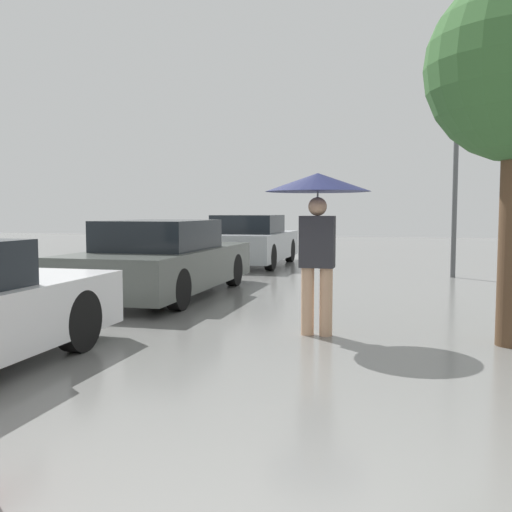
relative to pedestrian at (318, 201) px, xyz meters
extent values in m
cylinder|color=tan|center=(-0.10, 0.00, -1.12)|extent=(0.14, 0.14, 0.77)
cylinder|color=tan|center=(0.10, 0.00, -1.12)|extent=(0.14, 0.14, 0.77)
cube|color=#2D2D33|center=(0.00, 0.00, -0.45)|extent=(0.38, 0.22, 0.58)
sphere|color=tan|center=(0.00, 0.00, -0.06)|extent=(0.21, 0.21, 0.21)
cylinder|color=#515456|center=(0.00, 0.00, -0.20)|extent=(0.02, 0.02, 0.61)
cone|color=#191E4C|center=(0.00, 0.00, 0.21)|extent=(1.17, 1.17, 0.20)
cylinder|color=black|center=(-2.19, -1.33, -1.20)|extent=(0.18, 0.62, 0.62)
cube|color=#4C514C|center=(-2.91, 2.49, -1.04)|extent=(1.74, 4.43, 0.61)
cube|color=black|center=(-2.91, 2.27, -0.49)|extent=(1.48, 1.99, 0.47)
cylinder|color=black|center=(-3.69, 3.87, -1.21)|extent=(0.18, 0.60, 0.60)
cylinder|color=black|center=(-2.12, 3.87, -1.21)|extent=(0.18, 0.60, 0.60)
cylinder|color=black|center=(-3.69, 1.12, -1.21)|extent=(0.18, 0.60, 0.60)
cylinder|color=black|center=(-2.12, 1.12, -1.21)|extent=(0.18, 0.60, 0.60)
cube|color=#9EA3A8|center=(-2.88, 7.93, -1.00)|extent=(1.80, 3.91, 0.67)
cube|color=black|center=(-2.88, 7.73, -0.44)|extent=(1.53, 1.76, 0.45)
cylinder|color=black|center=(-3.69, 9.14, -1.19)|extent=(0.18, 0.63, 0.63)
cylinder|color=black|center=(-2.07, 9.14, -1.19)|extent=(0.18, 0.63, 0.63)
cylinder|color=black|center=(-3.69, 6.71, -1.19)|extent=(0.18, 0.63, 0.63)
cylinder|color=black|center=(-2.07, 6.71, -1.19)|extent=(0.18, 0.63, 0.63)
cylinder|color=#515456|center=(1.98, 6.31, 0.40)|extent=(0.10, 0.10, 3.82)
sphere|color=beige|center=(1.98, 6.31, 2.41)|extent=(0.32, 0.32, 0.32)
camera|label=1|loc=(0.91, -6.31, -0.11)|focal=40.00mm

